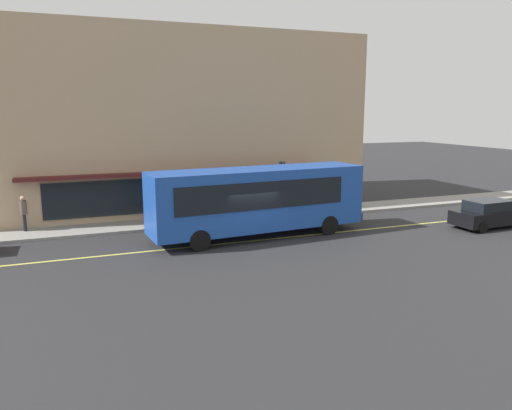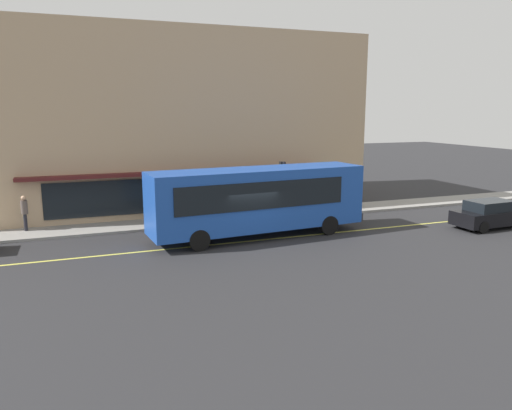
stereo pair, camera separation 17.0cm
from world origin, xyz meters
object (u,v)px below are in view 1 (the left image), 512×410
(bus, at_px, (259,198))
(car_black, at_px, (489,214))
(traffic_light, at_px, (282,175))
(pedestrian_at_corner, at_px, (24,210))

(bus, bearing_deg, car_black, -11.71)
(traffic_light, height_order, pedestrian_at_corner, traffic_light)
(bus, relative_size, pedestrian_at_corner, 6.05)
(traffic_light, height_order, car_black, traffic_light)
(bus, distance_m, traffic_light, 4.94)
(traffic_light, bearing_deg, car_black, -34.11)
(bus, height_order, pedestrian_at_corner, bus)
(traffic_light, distance_m, car_black, 11.72)
(bus, relative_size, traffic_light, 3.53)
(bus, xyz_separation_m, car_black, (12.60, -2.61, -1.24))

